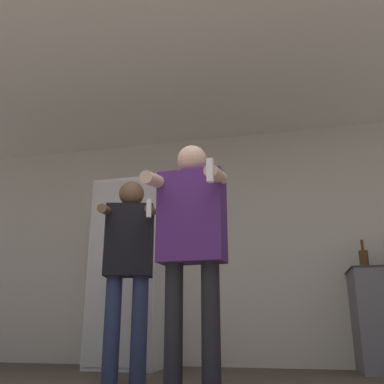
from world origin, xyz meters
name	(u,v)px	position (x,y,z in m)	size (l,w,h in m)	color
wall_back	(234,243)	(0.00, 3.07, 1.27)	(7.00, 0.06, 2.55)	beige
ceiling_slab	(205,62)	(0.00, 1.52, 2.57)	(7.00, 3.56, 0.05)	silver
refrigerator	(133,272)	(-1.03, 2.68, 0.94)	(0.71, 0.74, 1.88)	white
bottle_dark_rum	(364,259)	(1.29, 2.83, 1.02)	(0.09, 0.09, 0.30)	#563314
person_woman_foreground	(192,235)	(0.01, 0.97, 0.95)	(0.49, 0.45, 1.55)	black
person_man_side	(129,259)	(-0.65, 1.61, 0.91)	(0.49, 0.50, 1.56)	navy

